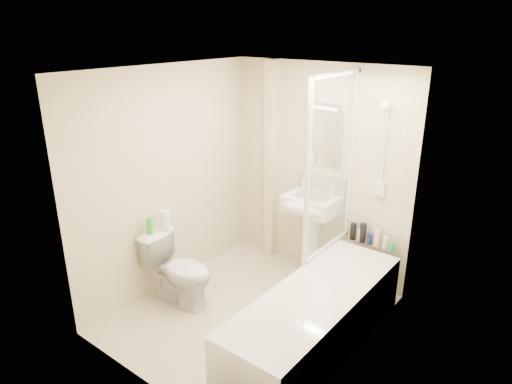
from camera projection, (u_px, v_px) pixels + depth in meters
The scene contains 26 objects.
floor at pixel (250, 314), 4.62m from camera, with size 2.50×2.50×0.00m, color beige.
wall_back at pixel (319, 172), 5.13m from camera, with size 2.20×0.02×2.40m, color beige.
wall_left at pixel (169, 181), 4.84m from camera, with size 0.02×2.50×2.40m, color beige.
wall_right at pixel (359, 236), 3.57m from camera, with size 0.02×2.50×2.40m, color beige.
ceiling at pixel (249, 70), 3.79m from camera, with size 2.20×2.50×0.02m, color white.
tile_back at pixel (384, 165), 4.61m from camera, with size 0.70×0.01×1.75m, color beige.
tile_right at pixel (360, 209), 3.50m from camera, with size 0.01×2.10×1.75m, color beige.
pipe_boxing at pixel (271, 163), 5.44m from camera, with size 0.12×0.12×2.40m, color beige.
splashback at pixel (321, 187), 5.15m from camera, with size 0.60×0.01×0.30m, color beige.
mirror at pixel (324, 139), 4.96m from camera, with size 0.46×0.01×0.60m, color white.
strip_light at pixel (325, 106), 4.81m from camera, with size 0.42×0.07×0.07m, color silver.
bathtub at pixel (315, 317), 4.09m from camera, with size 0.70×2.10×0.55m.
shower_screen at pixel (332, 166), 4.48m from camera, with size 0.04×0.92×1.80m.
shower_fixture at pixel (383, 154), 4.53m from camera, with size 0.10×0.16×0.99m.
pedestal_sink at pixel (310, 213), 5.07m from camera, with size 0.58×0.51×1.11m.
bottle_black_a at pixel (353, 231), 4.96m from camera, with size 0.07×0.07×0.18m, color black.
bottle_white_a at pixel (360, 235), 4.92m from camera, with size 0.05×0.05×0.13m, color silver.
bottle_black_b at pixel (363, 233), 4.89m from camera, with size 0.07×0.07×0.21m, color black.
bottle_blue at pixel (370, 239), 4.85m from camera, with size 0.05×0.05×0.12m, color navy.
bottle_cream at pixel (377, 238), 4.80m from camera, with size 0.06×0.06×0.18m, color beige.
bottle_white_b at pixel (385, 243), 4.75m from camera, with size 0.05×0.05×0.14m, color silver.
bottle_green at pixel (392, 247), 4.72m from camera, with size 0.07×0.07×0.09m, color green.
toilet at pixel (179, 270), 4.71m from camera, with size 0.78×0.51×0.75m, color white.
toilet_roll_lower at pixel (166, 224), 4.73m from camera, with size 0.10×0.10×0.11m, color white.
toilet_roll_upper at pixel (165, 215), 4.70m from camera, with size 0.11×0.11×0.09m, color white.
green_bottle at pixel (150, 226), 4.61m from camera, with size 0.06×0.06×0.17m, color green.
Camera 1 is at (2.45, -3.04, 2.76)m, focal length 32.00 mm.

